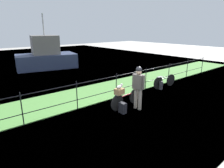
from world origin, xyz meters
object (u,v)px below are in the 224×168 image
Objects in this scene: bicycle_parked at (164,81)px; bicycle_main at (126,99)px; terrier_dog at (120,86)px; cyclist_person at (138,84)px; mooring_bollard at (161,85)px; wooden_crate at (119,91)px; moored_boat_near at (46,56)px; backpack_on_paving at (123,108)px.

bicycle_main is at bearing -169.85° from bicycle_parked.
terrier_dog reaches higher than bicycle_main.
cyclist_person is 3.43m from bicycle_parked.
bicycle_parked is at bearing 18.04° from cyclist_person.
cyclist_person reaches higher than mooring_bollard.
wooden_crate reaches higher than bicycle_main.
terrier_dog is (0.02, 0.00, 0.19)m from wooden_crate.
backpack_on_paving is at bearing -96.93° from moored_boat_near.
wooden_crate reaches higher than bicycle_parked.
bicycle_parked reaches higher than backpack_on_paving.
bicycle_main is 5.39× the size of terrier_dog.
mooring_bollard is 0.09× the size of moored_boat_near.
bicycle_main is 3.47m from bicycle_parked.
backpack_on_paving is (-0.10, -0.30, -0.55)m from wooden_crate.
terrier_dog reaches higher than bicycle_parked.
moored_boat_near reaches higher than backpack_on_paving.
bicycle_parked is 9.54m from moored_boat_near.
wooden_crate is (-0.40, -0.04, 0.41)m from bicycle_main.
cyclist_person is 3.03m from mooring_bollard.
mooring_bollard is 9.54m from moored_boat_near.
bicycle_parked is 0.34× the size of moored_boat_near.
backpack_on_paving is (-0.51, -0.34, -0.14)m from bicycle_main.
cyclist_person reaches higher than bicycle_parked.
cyclist_person is (0.22, -0.43, 0.66)m from bicycle_main.
mooring_bollard is at bearing 9.68° from bicycle_main.
cyclist_person reaches higher than terrier_dog.
backpack_on_paving is 0.96× the size of mooring_bollard.
bicycle_main is 0.71m from terrier_dog.
cyclist_person is at bearing -161.96° from bicycle_parked.
terrier_dog is 0.19× the size of bicycle_parked.
wooden_crate reaches higher than mooring_bollard.
moored_boat_near is at bearing -8.68° from backpack_on_paving.
moored_boat_near reaches higher than terrier_dog.
terrier_dog is 0.07× the size of moored_boat_near.
bicycle_main is at bearing 5.73° from wooden_crate.
moored_boat_near is (1.23, 10.09, 0.71)m from backpack_on_paving.
wooden_crate is 0.85× the size of backpack_on_paving.
cyclist_person is (0.62, -0.39, 0.25)m from wooden_crate.
moored_boat_near is at bearing 83.59° from terrier_dog.
cyclist_person is (0.59, -0.39, 0.07)m from terrier_dog.
cyclist_person is at bearing -92.84° from moored_boat_near.
wooden_crate is at bearing -170.32° from bicycle_parked.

